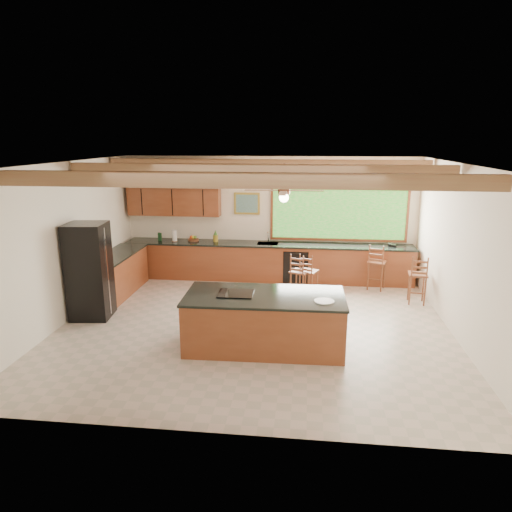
# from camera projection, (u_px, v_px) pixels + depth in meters

# --- Properties ---
(ground) EXTENTS (7.20, 7.20, 0.00)m
(ground) POSITION_uv_depth(u_px,v_px,m) (254.00, 326.00, 8.59)
(ground) COLOR #BDB19C
(ground) RESTS_ON ground
(room_shell) EXTENTS (7.27, 6.54, 3.02)m
(room_shell) POSITION_uv_depth(u_px,v_px,m) (249.00, 204.00, 8.67)
(room_shell) COLOR white
(room_shell) RESTS_ON ground
(counter_run) EXTENTS (7.12, 3.10, 1.22)m
(counter_run) POSITION_uv_depth(u_px,v_px,m) (232.00, 265.00, 10.98)
(counter_run) COLOR brown
(counter_run) RESTS_ON ground
(island) EXTENTS (2.66, 1.29, 0.94)m
(island) POSITION_uv_depth(u_px,v_px,m) (265.00, 321.00, 7.63)
(island) COLOR brown
(island) RESTS_ON ground
(refrigerator) EXTENTS (0.80, 0.78, 1.87)m
(refrigerator) POSITION_uv_depth(u_px,v_px,m) (89.00, 271.00, 8.80)
(refrigerator) COLOR black
(refrigerator) RESTS_ON ground
(bar_stool_a) EXTENTS (0.48, 0.48, 1.03)m
(bar_stool_a) POSITION_uv_depth(u_px,v_px,m) (300.00, 273.00, 9.83)
(bar_stool_a) COLOR brown
(bar_stool_a) RESTS_ON ground
(bar_stool_b) EXTENTS (0.48, 0.48, 1.01)m
(bar_stool_b) POSITION_uv_depth(u_px,v_px,m) (309.00, 272.00, 9.89)
(bar_stool_b) COLOR brown
(bar_stool_b) RESTS_ON ground
(bar_stool_c) EXTENTS (0.50, 0.50, 1.09)m
(bar_stool_c) POSITION_uv_depth(u_px,v_px,m) (377.00, 263.00, 10.45)
(bar_stool_c) COLOR brown
(bar_stool_c) RESTS_ON ground
(bar_stool_d) EXTENTS (0.42, 0.42, 1.06)m
(bar_stool_d) POSITION_uv_depth(u_px,v_px,m) (419.00, 276.00, 9.56)
(bar_stool_d) COLOR brown
(bar_stool_d) RESTS_ON ground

